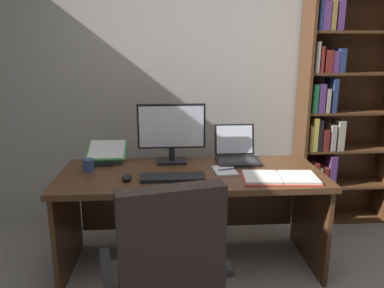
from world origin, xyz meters
The scene contains 13 objects.
wall_back centered at (0.00, 1.88, 1.44)m, with size 5.69×0.12×2.89m, color #B2ADA3.
desk centered at (-0.24, 1.04, 0.53)m, with size 1.82×0.74×0.72m.
bookshelf centered at (1.08, 1.66, 0.99)m, with size 0.83×0.29×2.03m.
office_chair centered at (-0.42, 0.10, 0.42)m, with size 0.68×0.60×0.98m.
monitor centered at (-0.37, 1.21, 0.95)m, with size 0.50×0.16×0.44m.
laptop centered at (0.12, 1.21, 0.78)m, with size 0.31×0.32×0.26m.
keyboard centered at (-0.37, 0.82, 0.73)m, with size 0.42×0.15×0.02m, color black.
computer_mouse centered at (-0.67, 0.82, 0.74)m, with size 0.06×0.10×0.04m, color black.
reading_stand_with_book centered at (-0.87, 1.28, 0.79)m, with size 0.29×0.30×0.13m.
open_binder centered at (0.33, 0.77, 0.73)m, with size 0.51×0.30×0.02m.
notepad centered at (-0.01, 0.97, 0.73)m, with size 0.15×0.21×0.01m, color silver.
pen centered at (0.01, 0.97, 0.73)m, with size 0.01×0.01×0.14m, color navy.
coffee_mug centered at (-0.96, 1.04, 0.76)m, with size 0.08×0.08×0.09m, color #334C7A.
Camera 1 is at (-0.41, -1.51, 1.56)m, focal length 35.14 mm.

